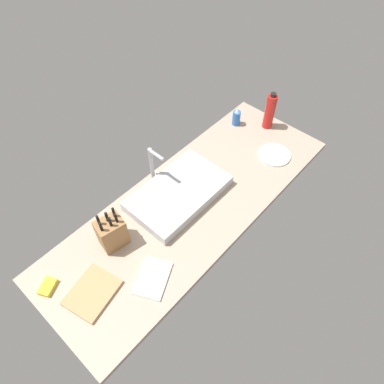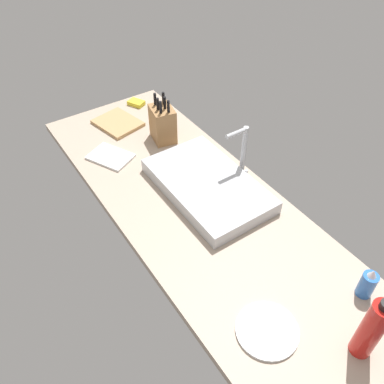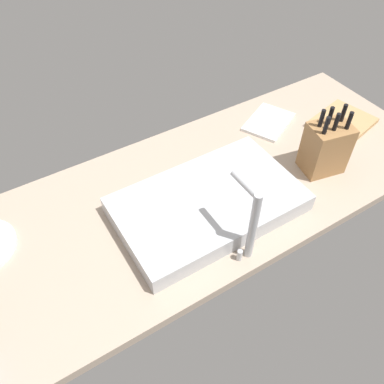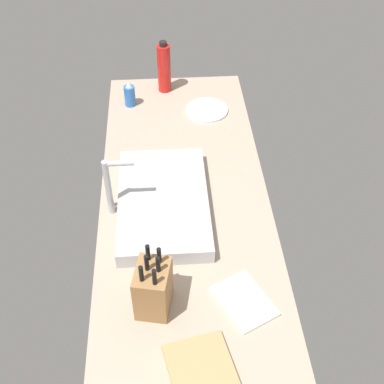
% 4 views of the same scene
% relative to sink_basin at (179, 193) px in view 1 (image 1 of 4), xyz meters
% --- Properties ---
extents(countertop_slab, '(1.90, 0.68, 0.04)m').
position_rel_sink_basin_xyz_m(countertop_slab, '(0.02, -0.09, -0.05)').
color(countertop_slab, tan).
rests_on(countertop_slab, ground).
extents(sink_basin, '(0.58, 0.35, 0.06)m').
position_rel_sink_basin_xyz_m(sink_basin, '(0.00, 0.00, 0.00)').
color(sink_basin, '#B7BABF').
rests_on(sink_basin, countertop_slab).
extents(faucet, '(0.06, 0.12, 0.26)m').
position_rel_sink_basin_xyz_m(faucet, '(-0.01, 0.19, 0.12)').
color(faucet, '#B7BABF').
rests_on(faucet, countertop_slab).
extents(knife_block, '(0.15, 0.13, 0.24)m').
position_rel_sink_basin_xyz_m(knife_block, '(-0.45, 0.04, 0.06)').
color(knife_block, '#9E7042').
rests_on(knife_block, countertop_slab).
extents(cutting_board, '(0.27, 0.24, 0.02)m').
position_rel_sink_basin_xyz_m(cutting_board, '(-0.70, -0.10, -0.02)').
color(cutting_board, tan).
rests_on(cutting_board, countertop_slab).
extents(soap_bottle, '(0.05, 0.05, 0.13)m').
position_rel_sink_basin_xyz_m(soap_bottle, '(0.73, 0.14, 0.03)').
color(soap_bottle, blue).
rests_on(soap_bottle, countertop_slab).
extents(water_bottle, '(0.07, 0.07, 0.27)m').
position_rel_sink_basin_xyz_m(water_bottle, '(0.86, -0.03, 0.10)').
color(water_bottle, red).
rests_on(water_bottle, countertop_slab).
extents(dinner_plate, '(0.21, 0.21, 0.01)m').
position_rel_sink_basin_xyz_m(dinner_plate, '(0.65, -0.23, -0.03)').
color(dinner_plate, white).
rests_on(dinner_plate, countertop_slab).
extents(dish_towel, '(0.25, 0.22, 0.01)m').
position_rel_sink_basin_xyz_m(dish_towel, '(-0.46, -0.26, -0.03)').
color(dish_towel, white).
rests_on(dish_towel, countertop_slab).
extents(dish_sponge, '(0.11, 0.09, 0.02)m').
position_rel_sink_basin_xyz_m(dish_sponge, '(-0.83, 0.08, -0.02)').
color(dish_sponge, yellow).
rests_on(dish_sponge, countertop_slab).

